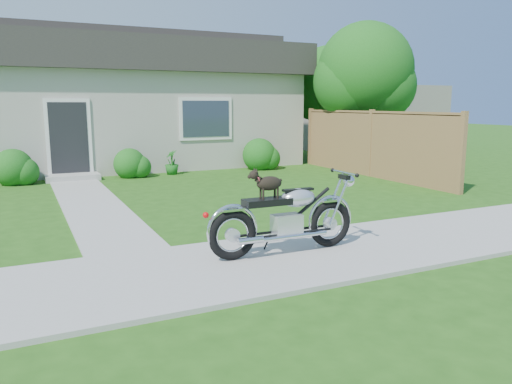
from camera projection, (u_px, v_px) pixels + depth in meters
ground at (261, 262)px, 6.57m from camera, size 80.00×80.00×0.00m
sidewalk at (261, 261)px, 6.57m from camera, size 24.00×2.20×0.04m
walkway at (91, 203)px, 10.37m from camera, size 1.20×8.00×0.03m
house at (105, 101)px, 16.85m from camera, size 12.60×7.03×4.50m
fence at (371, 143)px, 14.19m from camera, size 0.12×6.62×1.90m
tree_near at (370, 75)px, 15.87m from camera, size 3.01×3.01×4.62m
tree_far at (332, 87)px, 18.64m from camera, size 2.77×2.73×4.19m
shrub_row at (116, 163)px, 13.90m from camera, size 9.94×1.06×1.06m
potted_plant_right at (172, 162)px, 14.64m from camera, size 0.41×0.41×0.72m
motorcycle_with_dog at (286, 216)px, 6.78m from camera, size 2.22×0.60×1.17m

